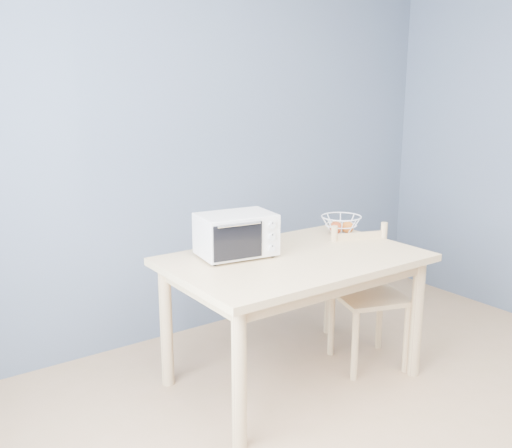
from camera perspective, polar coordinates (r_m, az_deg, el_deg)
dining_table at (r=3.21m, az=3.85°, el=-4.95°), size 1.40×0.90×0.75m
toaster_oven at (r=3.13m, az=-2.27°, el=-1.06°), size 0.45×0.34×0.24m
fruit_basket at (r=3.67m, az=8.44°, el=-0.07°), size 0.27×0.27×0.12m
dining_chair at (r=3.57m, az=10.98°, el=-7.18°), size 0.50×0.50×0.84m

